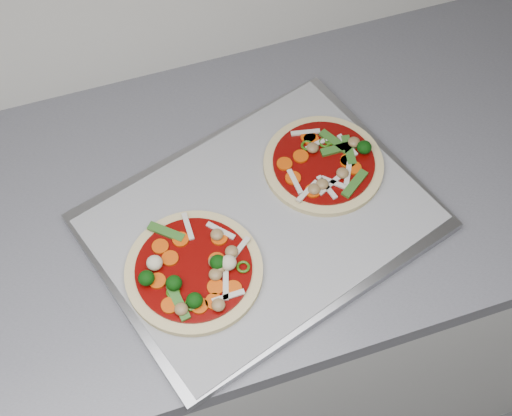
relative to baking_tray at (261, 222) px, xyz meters
name	(u,v)px	position (x,y,z in m)	size (l,w,h in m)	color
base_cabinet	(27,382)	(-0.48, 0.06, -0.48)	(3.60, 0.60, 0.86)	silver
baking_tray	(261,222)	(0.00, 0.00, 0.00)	(0.50, 0.37, 0.02)	#94959A
parchment	(261,219)	(0.00, 0.00, 0.01)	(0.48, 0.35, 0.00)	#9B9BA0
pizza_left	(194,271)	(-0.12, -0.06, 0.02)	(0.26, 0.26, 0.03)	#CBB67E
pizza_right	(325,163)	(0.13, 0.06, 0.02)	(0.24, 0.24, 0.03)	#CBB67E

